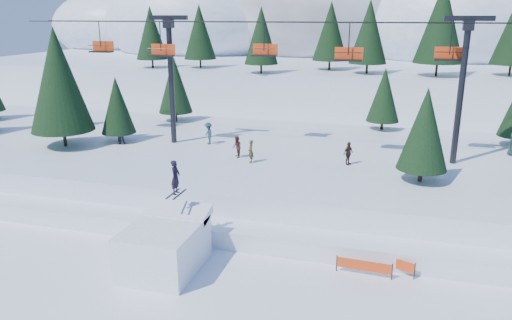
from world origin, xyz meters
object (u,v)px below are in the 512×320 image
(jump_kicker, at_px, (165,245))
(chairlift, at_px, (304,64))
(banner_far, at_px, (389,261))
(banner_near, at_px, (364,266))

(jump_kicker, bearing_deg, chairlift, 75.04)
(chairlift, relative_size, banner_far, 17.55)
(banner_near, distance_m, banner_far, 1.48)
(chairlift, bearing_deg, banner_near, -66.81)
(jump_kicker, height_order, banner_near, jump_kicker)
(chairlift, xyz_separation_m, banner_far, (7.09, -12.87, -8.78))
(chairlift, bearing_deg, jump_kicker, -104.96)
(jump_kicker, relative_size, banner_far, 2.10)
(banner_near, bearing_deg, chairlift, 113.19)
(jump_kicker, height_order, banner_far, jump_kicker)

